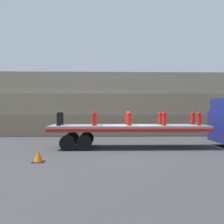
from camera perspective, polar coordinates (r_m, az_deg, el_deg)
ground_plane at (r=15.62m, az=3.77°, el=-8.11°), size 120.00×120.00×0.00m
rock_cliff at (r=23.45m, az=1.91°, el=1.72°), size 60.00×3.30×5.71m
flatbed_trailer at (r=15.45m, az=1.28°, el=-4.02°), size 9.61×2.52×1.39m
fire_hydrant_black_near_0 at (r=15.11m, az=-12.12°, el=-1.58°), size 0.30×0.44×0.83m
fire_hydrant_black_far_0 at (r=16.15m, az=-11.44°, el=-1.46°), size 0.30×0.44×0.83m
fire_hydrant_red_near_1 at (r=14.87m, az=-4.13°, el=-1.61°), size 0.30×0.44×0.83m
fire_hydrant_red_far_1 at (r=15.93m, az=-3.96°, el=-1.48°), size 0.30×0.44×0.83m
fire_hydrant_red_near_2 at (r=14.93m, az=3.97°, el=-1.60°), size 0.30×0.44×0.83m
fire_hydrant_red_far_2 at (r=15.99m, az=3.59°, el=-1.47°), size 0.30×0.44×0.83m
fire_hydrant_red_near_3 at (r=15.28m, az=11.84°, el=-1.56°), size 0.30×0.44×0.83m
fire_hydrant_red_far_3 at (r=16.32m, az=10.97°, el=-1.44°), size 0.30×0.44×0.83m
fire_hydrant_red_near_4 at (r=15.91m, az=19.23°, el=-1.50°), size 0.30×0.44×0.83m
fire_hydrant_red_far_4 at (r=16.90m, az=17.95°, el=-1.39°), size 0.30×0.44×0.83m
cargo_strap_rear at (r=15.62m, az=-11.77°, el=0.06°), size 0.05×2.61×0.01m
cargo_strap_middle at (r=15.39m, az=-4.04°, el=0.07°), size 0.05×2.61×0.01m
cargo_strap_front at (r=15.45m, az=3.77°, el=0.07°), size 0.05×2.61×0.01m
traffic_cone at (r=11.73m, az=-16.49°, el=-9.67°), size 0.51×0.51×0.54m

